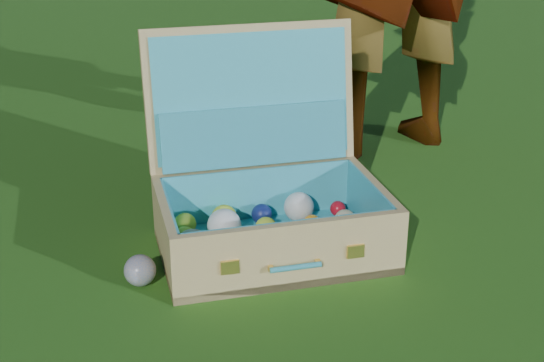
% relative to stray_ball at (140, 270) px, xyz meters
% --- Properties ---
extents(ground, '(60.00, 60.00, 0.00)m').
position_rel_stray_ball_xyz_m(ground, '(0.48, 0.04, -0.04)').
color(ground, '#215114').
rests_on(ground, ground).
extents(stray_ball, '(0.07, 0.07, 0.07)m').
position_rel_stray_ball_xyz_m(stray_ball, '(0.00, 0.00, 0.00)').
color(stray_ball, '#4166AB').
rests_on(stray_ball, ground).
extents(suitcase, '(0.62, 0.56, 0.51)m').
position_rel_stray_ball_xyz_m(suitcase, '(0.28, 0.21, 0.11)').
color(suitcase, tan).
rests_on(suitcase, ground).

